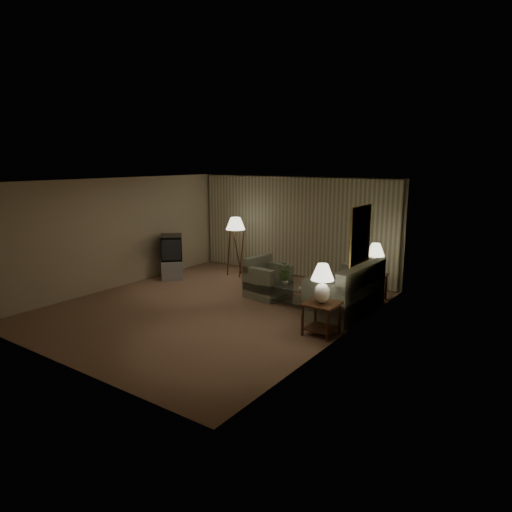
# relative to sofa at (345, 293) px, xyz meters

# --- Properties ---
(ground) EXTENTS (7.00, 7.00, 0.00)m
(ground) POSITION_rel_sofa_xyz_m (-2.50, -1.28, -0.42)
(ground) COLOR #A17B59
(ground) RESTS_ON ground
(room_shell) EXTENTS (6.04, 7.02, 2.72)m
(room_shell) POSITION_rel_sofa_xyz_m (-2.48, 0.23, 1.33)
(room_shell) COLOR beige
(room_shell) RESTS_ON ground
(sofa) EXTENTS (1.97, 1.12, 0.84)m
(sofa) POSITION_rel_sofa_xyz_m (0.00, 0.00, 0.00)
(sofa) COLOR gray
(sofa) RESTS_ON ground
(armchair) EXTENTS (1.05, 1.01, 0.73)m
(armchair) POSITION_rel_sofa_xyz_m (-1.93, 0.05, -0.05)
(armchair) COLOR gray
(armchair) RESTS_ON ground
(side_table_near) EXTENTS (0.60, 0.60, 0.60)m
(side_table_near) POSITION_rel_sofa_xyz_m (0.15, -1.35, 0.00)
(side_table_near) COLOR #36190E
(side_table_near) RESTS_ON ground
(side_table_far) EXTENTS (0.54, 0.45, 0.60)m
(side_table_far) POSITION_rel_sofa_xyz_m (0.15, 1.25, -0.01)
(side_table_far) COLOR #36190E
(side_table_far) RESTS_ON ground
(table_lamp_near) EXTENTS (0.42, 0.42, 0.72)m
(table_lamp_near) POSITION_rel_sofa_xyz_m (0.15, -1.35, 0.61)
(table_lamp_near) COLOR white
(table_lamp_near) RESTS_ON side_table_near
(table_lamp_far) EXTENTS (0.41, 0.41, 0.70)m
(table_lamp_far) POSITION_rel_sofa_xyz_m (0.15, 1.25, 0.60)
(table_lamp_far) COLOR white
(table_lamp_far) RESTS_ON side_table_far
(coffee_table) EXTENTS (1.23, 0.67, 0.41)m
(coffee_table) POSITION_rel_sofa_xyz_m (-1.23, -0.10, -0.14)
(coffee_table) COLOR silver
(coffee_table) RESTS_ON ground
(tv_cabinet) EXTENTS (1.45, 1.45, 0.50)m
(tv_cabinet) POSITION_rel_sofa_xyz_m (-5.05, 0.07, -0.17)
(tv_cabinet) COLOR #AAAAAC
(tv_cabinet) RESTS_ON ground
(crt_tv) EXTENTS (1.30, 1.30, 0.65)m
(crt_tv) POSITION_rel_sofa_xyz_m (-5.05, 0.07, 0.41)
(crt_tv) COLOR black
(crt_tv) RESTS_ON tv_cabinet
(floor_lamp) EXTENTS (0.52, 0.52, 1.61)m
(floor_lamp) POSITION_rel_sofa_xyz_m (-3.75, 1.20, 0.42)
(floor_lamp) COLOR #36190E
(floor_lamp) RESTS_ON ground
(ottoman) EXTENTS (0.78, 0.78, 0.40)m
(ottoman) POSITION_rel_sofa_xyz_m (-3.02, 0.99, -0.22)
(ottoman) COLOR #985833
(ottoman) RESTS_ON ground
(vase) EXTENTS (0.16, 0.16, 0.16)m
(vase) POSITION_rel_sofa_xyz_m (-1.38, -0.10, 0.08)
(vase) COLOR white
(vase) RESTS_ON coffee_table
(flowers) EXTENTS (0.48, 0.45, 0.43)m
(flowers) POSITION_rel_sofa_xyz_m (-1.38, -0.10, 0.37)
(flowers) COLOR #4C6F31
(flowers) RESTS_ON vase
(book) EXTENTS (0.21, 0.24, 0.02)m
(book) POSITION_rel_sofa_xyz_m (-0.98, -0.20, 0.01)
(book) COLOR olive
(book) RESTS_ON coffee_table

